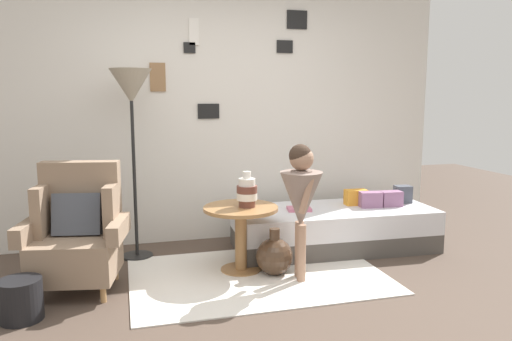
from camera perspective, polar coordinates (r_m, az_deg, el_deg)
name	(u,v)px	position (r m, az deg, el deg)	size (l,w,h in m)	color
ground_plane	(272,315)	(3.48, 1.84, -16.46)	(12.00, 12.00, 0.00)	#4C3D33
gallery_wall	(216,113)	(5.05, -4.68, 6.70)	(4.80, 0.12, 2.60)	silver
rug	(257,275)	(4.16, 0.15, -12.05)	(2.06, 1.40, 0.01)	silver
armchair	(77,233)	(4.02, -20.03, -6.82)	(0.83, 0.69, 0.97)	tan
daybed	(334,228)	(4.86, 9.01, -6.64)	(1.93, 0.87, 0.40)	#4C4742
pillow_head	(403,194)	(5.19, 16.68, -2.65)	(0.16, 0.12, 0.17)	#474C56
pillow_mid	(391,199)	(5.00, 15.42, -3.18)	(0.21, 0.12, 0.15)	gray
pillow_back	(371,200)	(4.91, 13.17, -3.31)	(0.21, 0.12, 0.15)	gray
pillow_extra	(356,197)	(4.98, 11.52, -3.06)	(0.21, 0.12, 0.15)	orange
side_table	(241,224)	(4.15, -1.74, -6.26)	(0.63, 0.63, 0.56)	#9E7042
vase_striped	(247,192)	(4.08, -1.06, -2.52)	(0.17, 0.17, 0.30)	brown
floor_lamp	(131,95)	(4.50, -14.30, 8.47)	(0.37, 0.37, 1.71)	black
person_child	(301,194)	(3.90, 5.25, -2.79)	(0.34, 0.34, 1.11)	#A37A60
book_on_daybed	(299,209)	(4.67, 5.03, -4.47)	(0.22, 0.16, 0.03)	#C66A87
demijohn_near	(274,256)	(4.14, 2.16, -9.90)	(0.31, 0.31, 0.39)	#473323
magazine_basket	(21,300)	(3.71, -25.65, -13.38)	(0.28, 0.28, 0.28)	black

